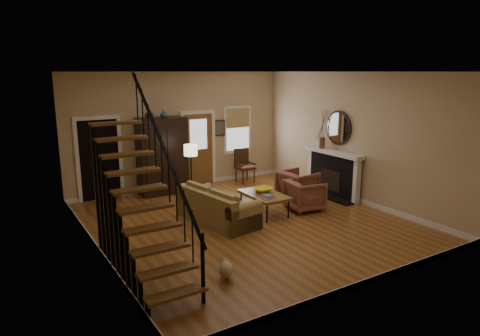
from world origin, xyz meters
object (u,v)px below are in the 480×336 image
armchair_right (298,186)px  floor_lamp (191,173)px  armoire (162,156)px  side_chair (245,166)px  armchair_left (305,195)px  sofa (218,206)px  coffee_table (264,204)px

armchair_right → floor_lamp: floor_lamp is taller
armoire → side_chair: 2.61m
armoire → floor_lamp: size_ratio=1.41×
floor_lamp → armchair_left: bearing=-45.8°
armchair_right → side_chair: size_ratio=0.85×
side_chair → armchair_right: bearing=-85.6°
sofa → floor_lamp: size_ratio=1.34×
sofa → armchair_right: size_ratio=2.30×
armchair_right → floor_lamp: size_ratio=0.58×
sofa → floor_lamp: floor_lamp is taller
armoire → coffee_table: 3.31m
side_chair → armoire: bearing=175.5°
coffee_table → armchair_right: 1.43m
armoire → side_chair: armoire is taller
armchair_right → armoire: bearing=42.4°
floor_lamp → armoire: bearing=107.7°
coffee_table → armchair_left: (1.01, -0.27, 0.12)m
armchair_left → armchair_right: size_ratio=0.93×
sofa → armchair_left: sofa is taller
armoire → floor_lamp: bearing=-72.3°
coffee_table → floor_lamp: size_ratio=0.86×
armchair_right → floor_lamp: 2.78m
sofa → side_chair: (2.38, 2.64, 0.14)m
sofa → armchair_right: armchair_right is taller
coffee_table → side_chair: side_chair is taller
armoire → armchair_right: 3.75m
sofa → side_chair: size_ratio=1.96×
armoire → armchair_right: size_ratio=2.41×
armchair_left → armchair_right: (0.35, 0.70, 0.03)m
armoire → armchair_right: (2.73, -2.48, -0.65)m
armoire → sofa: 2.93m
armchair_right → coffee_table: bearing=102.1°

